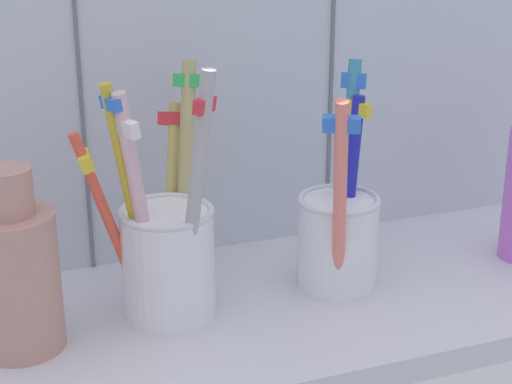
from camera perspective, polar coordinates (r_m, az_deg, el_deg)
counter_slab at (r=65.34cm, az=0.30°, el=-8.26°), size 64.00×22.00×2.00cm
tile_wall_back at (r=69.37cm, az=-3.31°, el=12.22°), size 64.00×2.20×45.00cm
toothbrush_cup_left at (r=61.60cm, az=-6.02°, el=-3.69°), size 10.94×11.75×19.05cm
toothbrush_cup_right at (r=66.13cm, az=5.60°, el=-2.61°), size 7.07×9.29×17.46cm
ceramic_vase at (r=59.37cm, az=-15.92°, el=-5.14°), size 5.92×5.92×12.95cm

